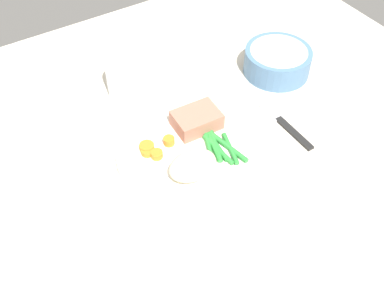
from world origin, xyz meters
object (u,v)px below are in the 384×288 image
at_px(meat_portion, 197,120).
at_px(fork, 95,200).
at_px(salad_bowl, 277,60).
at_px(knife, 275,116).
at_px(napkin, 12,165).
at_px(dinner_plate, 192,151).
at_px(water_glass, 125,77).

distance_m(meat_portion, fork, 0.22).
distance_m(meat_portion, salad_bowl, 0.24).
height_order(knife, napkin, napkin).
xyz_separation_m(dinner_plate, knife, (0.18, -0.00, -0.01)).
relative_size(knife, salad_bowl, 1.56).
bearing_deg(napkin, fork, -56.53).
xyz_separation_m(meat_portion, salad_bowl, (0.23, 0.06, -0.00)).
bearing_deg(salad_bowl, knife, -129.22).
xyz_separation_m(dinner_plate, salad_bowl, (0.26, 0.10, 0.02)).
height_order(dinner_plate, knife, dinner_plate).
bearing_deg(fork, salad_bowl, 13.03).
height_order(salad_bowl, napkin, salad_bowl).
relative_size(dinner_plate, knife, 1.24).
bearing_deg(fork, water_glass, 52.26).
distance_m(knife, water_glass, 0.29).
bearing_deg(knife, dinner_plate, 179.69).
relative_size(fork, napkin, 1.20).
distance_m(salad_bowl, napkin, 0.53).
relative_size(dinner_plate, salad_bowl, 1.94).
distance_m(fork, salad_bowl, 0.45).
distance_m(dinner_plate, fork, 0.18).
bearing_deg(water_glass, meat_portion, -70.58).
relative_size(meat_portion, knife, 0.38).
height_order(fork, napkin, napkin).
bearing_deg(knife, napkin, 163.99).
bearing_deg(water_glass, napkin, -163.84).
distance_m(water_glass, napkin, 0.26).
bearing_deg(meat_portion, water_glass, 109.42).
xyz_separation_m(meat_portion, water_glass, (-0.06, 0.16, 0.01)).
xyz_separation_m(fork, knife, (0.36, -0.00, -0.00)).
relative_size(fork, water_glass, 1.84).
height_order(knife, water_glass, water_glass).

